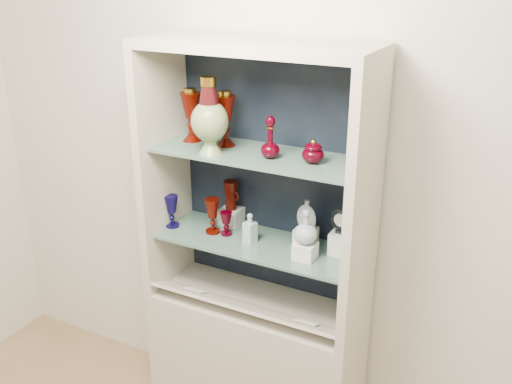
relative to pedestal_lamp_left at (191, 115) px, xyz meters
The scene contains 29 objects.
wall_back 0.44m from the pedestal_lamp_left, 25.73° to the left, with size 3.50×0.02×2.80m, color silver.
cabinet_base 1.27m from the pedestal_lamp_left, ahead, with size 1.00×0.40×0.75m, color #BFB5A2.
cabinet_back_panel 0.46m from the pedestal_lamp_left, 21.66° to the left, with size 0.98×0.02×1.15m, color black.
cabinet_side_left 0.30m from the pedestal_lamp_left, 158.58° to the right, with size 0.04×0.40×1.15m, color #BFB5A2.
cabinet_side_right 0.88m from the pedestal_lamp_left, ahead, with size 0.04×0.40×1.15m, color #BFB5A2.
cabinet_top_cap 0.49m from the pedestal_lamp_left, ahead, with size 1.00×0.40×0.04m, color #BFB5A2.
shelf_lower 0.65m from the pedestal_lamp_left, ahead, with size 0.92×0.34×0.01m, color slate.
shelf_upper 0.38m from the pedestal_lamp_left, ahead, with size 0.92×0.34×0.01m, color slate.
label_ledge 0.90m from the pedestal_lamp_left, 24.32° to the right, with size 0.92×0.18×0.01m, color #BFB5A2.
label_card_0 1.04m from the pedestal_lamp_left, 13.71° to the right, with size 0.10×0.07×0.00m, color white.
label_card_1 0.82m from the pedestal_lamp_left, 60.46° to the right, with size 0.10×0.07×0.00m, color white.
pedestal_lamp_left is the anchor object (origin of this frame).
pedestal_lamp_right 0.17m from the pedestal_lamp_left, ahead, with size 0.09×0.09×0.24m, color #4C0B03, non-canonical shape.
enamel_urn 0.21m from the pedestal_lamp_left, 34.94° to the right, with size 0.16×0.16×0.33m, color #084414, non-canonical shape.
ruby_decanter_a 0.43m from the pedestal_lamp_left, ahead, with size 0.08×0.08×0.20m, color #42000D, non-canonical shape.
ruby_decanter_b 0.78m from the pedestal_lamp_left, ahead, with size 0.08×0.08×0.19m, color #42000D, non-canonical shape.
lidded_bowl 0.61m from the pedestal_lamp_left, ahead, with size 0.09×0.09×0.10m, color #42000D, non-canonical shape.
cobalt_goblet 0.47m from the pedestal_lamp_left, 140.83° to the right, with size 0.07×0.07×0.16m, color #0C073B, non-canonical shape.
ruby_goblet_tall 0.47m from the pedestal_lamp_left, 17.98° to the right, with size 0.07×0.07×0.17m, color #4C0B03, non-canonical shape.
ruby_goblet_small 0.52m from the pedestal_lamp_left, ahead, with size 0.06×0.06×0.11m, color #42000D, non-canonical shape.
riser_ruby_pitcher 0.53m from the pedestal_lamp_left, 27.98° to the left, with size 0.10×0.10×0.08m, color silver.
ruby_pitcher 0.42m from the pedestal_lamp_left, 27.98° to the left, with size 0.11×0.07×0.14m, color #4C0B03, non-canonical shape.
clear_square_bottle 0.57m from the pedestal_lamp_left, ahead, with size 0.05×0.05×0.14m, color #A6B3C3, non-canonical shape.
riser_flat_flask 0.75m from the pedestal_lamp_left, ahead, with size 0.09×0.09×0.09m, color silver.
flat_flask 0.68m from the pedestal_lamp_left, ahead, with size 0.10×0.04×0.14m, color #A2A8B3, non-canonical shape.
riser_clear_round_decanter 0.79m from the pedestal_lamp_left, ahead, with size 0.09×0.09×0.07m, color silver.
clear_round_decanter 0.72m from the pedestal_lamp_left, ahead, with size 0.10×0.10×0.15m, color #A6B3C3, non-canonical shape.
riser_cameo_medallion 0.87m from the pedestal_lamp_left, ahead, with size 0.08×0.08×0.10m, color silver.
cameo_medallion 0.81m from the pedestal_lamp_left, ahead, with size 0.10×0.03×0.11m, color black, non-canonical shape.
Camera 1 is at (1.05, -0.50, 2.22)m, focal length 40.00 mm.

